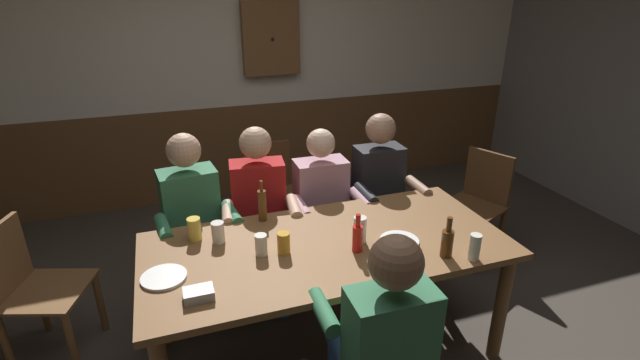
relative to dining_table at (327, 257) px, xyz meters
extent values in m
plane|color=#423A33|center=(0.00, 0.09, -0.67)|extent=(7.71, 7.71, 0.00)
cube|color=silver|center=(0.00, 2.59, 1.09)|extent=(6.42, 0.12, 1.57)
cube|color=brown|center=(0.00, 2.59, -0.19)|extent=(6.42, 0.12, 0.98)
cube|color=brown|center=(0.00, 0.00, 0.07)|extent=(2.07, 0.96, 0.04)
cylinder|color=brown|center=(0.95, -0.40, -0.31)|extent=(0.08, 0.08, 0.73)
cylinder|color=brown|center=(-0.95, 0.40, -0.31)|extent=(0.08, 0.08, 0.73)
cylinder|color=brown|center=(0.95, 0.40, -0.31)|extent=(0.08, 0.08, 0.73)
cube|color=#33724C|center=(-0.70, 0.78, 0.06)|extent=(0.39, 0.27, 0.55)
sphere|color=tan|center=(-0.70, 0.78, 0.48)|extent=(0.22, 0.22, 0.22)
cylinder|color=#997F60|center=(-0.58, 0.66, -0.20)|extent=(0.17, 0.39, 0.13)
cylinder|color=#997F60|center=(-0.78, 0.63, -0.20)|extent=(0.17, 0.39, 0.13)
cylinder|color=#997F60|center=(-0.56, 0.47, -0.46)|extent=(0.10, 0.10, 0.42)
cylinder|color=#997F60|center=(-0.76, 0.44, -0.46)|extent=(0.10, 0.10, 0.42)
cylinder|color=#33724C|center=(-0.46, 0.55, 0.09)|extent=(0.11, 0.29, 0.08)
cylinder|color=#33724C|center=(-0.88, 0.50, 0.09)|extent=(0.11, 0.29, 0.08)
cube|color=#AD1919|center=(-0.23, 0.78, 0.06)|extent=(0.39, 0.25, 0.55)
sphere|color=tan|center=(-0.23, 0.78, 0.47)|extent=(0.22, 0.22, 0.22)
cylinder|color=#2D4C84|center=(-0.15, 0.61, -0.20)|extent=(0.18, 0.43, 0.13)
cylinder|color=#2D4C84|center=(-0.35, 0.64, -0.20)|extent=(0.18, 0.43, 0.13)
cylinder|color=#2D4C84|center=(-0.18, 0.40, -0.46)|extent=(0.10, 0.10, 0.42)
cylinder|color=#2D4C84|center=(-0.38, 0.43, -0.46)|extent=(0.10, 0.10, 0.42)
cylinder|color=tan|center=(-0.05, 0.51, 0.09)|extent=(0.12, 0.29, 0.08)
cylinder|color=tan|center=(-0.48, 0.56, 0.09)|extent=(0.12, 0.29, 0.08)
cube|color=#B78493|center=(0.23, 0.78, 0.04)|extent=(0.38, 0.22, 0.50)
sphere|color=beige|center=(0.23, 0.78, 0.42)|extent=(0.20, 0.20, 0.20)
cylinder|color=#AD1919|center=(0.33, 0.63, -0.20)|extent=(0.14, 0.40, 0.13)
cylinder|color=#AD1919|center=(0.13, 0.64, -0.20)|extent=(0.14, 0.40, 0.13)
cylinder|color=#AD1919|center=(0.33, 0.43, -0.46)|extent=(0.10, 0.10, 0.42)
cylinder|color=#AD1919|center=(0.12, 0.44, -0.46)|extent=(0.10, 0.10, 0.42)
cylinder|color=#B78493|center=(0.45, 0.53, 0.06)|extent=(0.08, 0.28, 0.08)
cylinder|color=#B78493|center=(0.01, 0.53, 0.06)|extent=(0.08, 0.28, 0.08)
cube|color=black|center=(0.70, 0.78, 0.06)|extent=(0.36, 0.22, 0.55)
sphere|color=#9E755B|center=(0.70, 0.78, 0.48)|extent=(0.22, 0.22, 0.22)
cylinder|color=#997F60|center=(0.79, 0.64, -0.20)|extent=(0.14, 0.39, 0.13)
cylinder|color=#997F60|center=(0.60, 0.64, -0.20)|extent=(0.14, 0.39, 0.13)
cylinder|color=#997F60|center=(0.79, 0.45, -0.46)|extent=(0.10, 0.10, 0.42)
cylinder|color=#997F60|center=(0.59, 0.45, -0.46)|extent=(0.10, 0.10, 0.42)
cylinder|color=#9E755B|center=(0.90, 0.53, 0.09)|extent=(0.09, 0.28, 0.08)
cylinder|color=black|center=(0.48, 0.54, 0.09)|extent=(0.09, 0.28, 0.08)
cube|color=#33724C|center=(0.00, -0.78, 0.04)|extent=(0.38, 0.22, 0.52)
sphere|color=brown|center=(0.00, -0.78, 0.45)|extent=(0.23, 0.23, 0.23)
cylinder|color=#2D4C84|center=(0.11, -0.63, -0.20)|extent=(0.14, 0.42, 0.13)
cylinder|color=#33724C|center=(-0.21, -0.53, 0.07)|extent=(0.09, 0.28, 0.08)
cylinder|color=#33724C|center=(0.22, -0.54, 0.07)|extent=(0.09, 0.28, 0.08)
cube|color=brown|center=(0.01, 1.36, -0.22)|extent=(0.44, 0.44, 0.02)
cube|color=brown|center=(0.01, 1.56, 0.00)|extent=(0.40, 0.03, 0.42)
cylinder|color=brown|center=(0.20, 1.17, -0.45)|extent=(0.04, 0.04, 0.44)
cylinder|color=brown|center=(-0.18, 1.17, -0.45)|extent=(0.04, 0.04, 0.44)
cylinder|color=brown|center=(0.20, 1.55, -0.45)|extent=(0.04, 0.04, 0.44)
cylinder|color=brown|center=(-0.18, 1.55, -0.45)|extent=(0.04, 0.04, 0.44)
cube|color=brown|center=(1.49, 0.64, -0.22)|extent=(0.58, 0.58, 0.02)
cube|color=brown|center=(1.68, 0.72, 0.00)|extent=(0.18, 0.38, 0.42)
cylinder|color=brown|center=(1.39, 0.39, -0.45)|extent=(0.04, 0.04, 0.44)
cylinder|color=brown|center=(1.24, 0.74, -0.45)|extent=(0.04, 0.04, 0.44)
cylinder|color=brown|center=(1.74, 0.54, -0.45)|extent=(0.04, 0.04, 0.44)
cylinder|color=brown|center=(1.59, 0.89, -0.45)|extent=(0.04, 0.04, 0.44)
cube|color=brown|center=(-1.58, 0.53, -0.22)|extent=(0.56, 0.56, 0.02)
cube|color=brown|center=(-1.77, 0.60, 0.00)|extent=(0.16, 0.38, 0.42)
cylinder|color=brown|center=(-1.34, 0.65, -0.45)|extent=(0.04, 0.04, 0.44)
cylinder|color=brown|center=(-1.46, 0.29, -0.45)|extent=(0.04, 0.04, 0.44)
cylinder|color=brown|center=(-1.70, 0.77, -0.45)|extent=(0.04, 0.04, 0.44)
cylinder|color=brown|center=(-1.82, 0.41, -0.45)|extent=(0.04, 0.04, 0.44)
cube|color=#B2B7BC|center=(-0.74, -0.27, 0.12)|extent=(0.14, 0.10, 0.05)
cylinder|color=white|center=(-0.89, -0.05, 0.10)|extent=(0.23, 0.23, 0.01)
cylinder|color=white|center=(0.39, -0.12, 0.10)|extent=(0.22, 0.22, 0.01)
cylinder|color=#593314|center=(0.56, -0.34, 0.17)|extent=(0.06, 0.06, 0.15)
cylinder|color=#593314|center=(0.56, -0.34, 0.29)|extent=(0.03, 0.03, 0.08)
cylinder|color=#593314|center=(-0.29, 0.39, 0.19)|extent=(0.05, 0.05, 0.20)
cylinder|color=#593314|center=(-0.29, 0.39, 0.33)|extent=(0.02, 0.02, 0.07)
cylinder|color=red|center=(0.13, -0.13, 0.17)|extent=(0.06, 0.06, 0.15)
cylinder|color=red|center=(0.13, -0.13, 0.28)|extent=(0.03, 0.03, 0.07)
cylinder|color=white|center=(0.18, -0.04, 0.17)|extent=(0.07, 0.07, 0.16)
cylinder|color=#E5C64C|center=(-0.71, 0.29, 0.16)|extent=(0.08, 0.08, 0.13)
cylinder|color=white|center=(-0.58, 0.22, 0.16)|extent=(0.07, 0.07, 0.12)
cylinder|color=white|center=(0.68, -0.41, 0.17)|extent=(0.06, 0.06, 0.15)
cylinder|color=gold|center=(-0.26, -0.02, 0.15)|extent=(0.07, 0.07, 0.12)
cylinder|color=white|center=(-0.38, 0.01, 0.15)|extent=(0.07, 0.07, 0.12)
cube|color=brown|center=(0.30, 2.46, 0.96)|extent=(0.56, 0.12, 0.70)
sphere|color=black|center=(0.30, 2.38, 0.96)|extent=(0.03, 0.03, 0.03)
camera|label=1|loc=(-0.79, -2.14, 1.46)|focal=25.93mm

